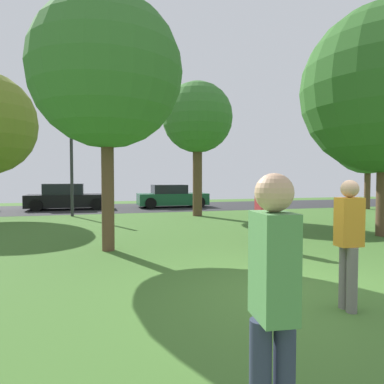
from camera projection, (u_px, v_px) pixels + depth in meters
The scene contains 12 objects.
ground_plane at pixel (296, 295), 5.26m from camera, with size 44.00×44.00×0.00m, color #3D6628.
road_strip at pixel (146, 207), 20.66m from camera, with size 44.00×6.40×0.01m, color #28282B.
oak_tree_left at pixel (107, 73), 8.29m from camera, with size 3.63×3.63×6.12m.
oak_tree_center at pixel (368, 137), 19.44m from camera, with size 4.09×4.09×6.08m.
maple_tree_far at pixel (197, 118), 15.95m from camera, with size 3.24×3.24×6.17m.
person_catcher at pixel (349, 238), 4.61m from camera, with size 0.33×0.30×1.75m.
person_bystander at pixel (262, 213), 8.70m from camera, with size 0.30×0.34×1.63m.
person_walking at pixel (273, 300), 2.16m from camera, with size 0.30×0.34×1.81m.
frisbee_disc at pixel (338, 239), 10.04m from camera, with size 0.27×0.27×0.03m, color #EA2D6B.
parked_car_black at pixel (67, 198), 19.31m from camera, with size 4.34×1.98×1.44m.
parked_car_green at pixel (172, 197), 20.82m from camera, with size 4.12×1.95×1.35m.
street_lamp_post at pixel (72, 167), 15.85m from camera, with size 0.14×0.14×4.50m, color #2D2D33.
Camera 1 is at (-2.92, -4.58, 1.78)m, focal length 32.49 mm.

